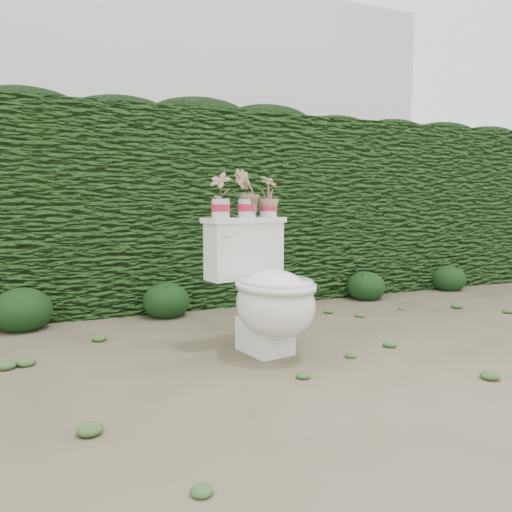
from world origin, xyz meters
name	(u,v)px	position (x,y,z in m)	size (l,w,h in m)	color
ground	(274,344)	(0.00, 0.00, 0.00)	(60.00, 60.00, 0.00)	#786E52
hedge	(197,210)	(0.00, 1.60, 0.80)	(8.00, 1.00, 1.60)	#2A551C
house_wall	(156,136)	(0.60, 6.00, 2.00)	(8.00, 3.50, 4.00)	silver
toilet	(267,292)	(-0.11, -0.14, 0.36)	(0.57, 0.75, 0.78)	silver
potted_plant_left	(221,196)	(-0.31, 0.07, 0.90)	(0.13, 0.09, 0.25)	#2C8328
potted_plant_center	(247,194)	(-0.13, 0.10, 0.91)	(0.15, 0.12, 0.28)	#2C8328
potted_plant_right	(268,197)	(0.02, 0.13, 0.90)	(0.13, 0.13, 0.24)	#2C8328
liriope_clump_1	(22,306)	(-1.42, 1.02, 0.16)	(0.40, 0.40, 0.32)	#173914
liriope_clump_2	(166,298)	(-0.43, 1.02, 0.14)	(0.36, 0.36, 0.29)	#173914
liriope_clump_3	(283,288)	(0.57, 1.01, 0.15)	(0.37, 0.37, 0.29)	#173914
liriope_clump_4	(366,284)	(1.38, 0.98, 0.14)	(0.35, 0.35, 0.28)	#173914
liriope_clump_5	(448,276)	(2.42, 1.05, 0.14)	(0.34, 0.34, 0.27)	#173914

